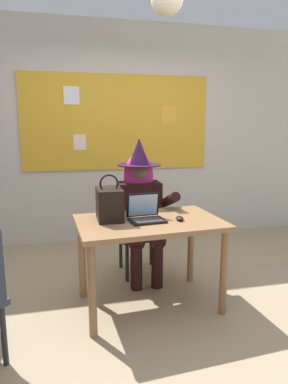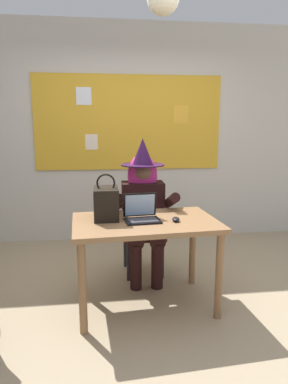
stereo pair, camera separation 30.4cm
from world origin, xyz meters
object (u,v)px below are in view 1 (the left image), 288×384
(desk_main, at_px, (149,232))
(handbag, at_px, (109,204))
(computer_mouse, at_px, (180,218))
(person_costumed, at_px, (140,201))
(chair_at_desk, at_px, (138,225))
(laptop, at_px, (146,214))

(desk_main, bearing_deg, handbag, 162.82)
(computer_mouse, relative_size, handbag, 0.28)
(person_costumed, xyz_separation_m, handbag, (-0.37, -0.51, 0.11))
(chair_at_desk, relative_size, computer_mouse, 8.50)
(chair_at_desk, xyz_separation_m, computer_mouse, (0.19, -0.79, 0.28))
(laptop, bearing_deg, chair_at_desk, 77.78)
(person_costumed, xyz_separation_m, computer_mouse, (0.18, -0.67, -0.01))
(person_costumed, bearing_deg, computer_mouse, 16.83)
(laptop, xyz_separation_m, handbag, (-0.28, 0.09, 0.09))
(person_costumed, distance_m, computer_mouse, 0.70)
(chair_at_desk, bearing_deg, computer_mouse, 11.55)
(desk_main, height_order, laptop, laptop)
(desk_main, height_order, handbag, handbag)
(computer_mouse, bearing_deg, desk_main, 175.36)
(chair_at_desk, bearing_deg, laptop, -8.37)
(desk_main, xyz_separation_m, laptop, (-0.03, 0.01, 0.15))
(handbag, bearing_deg, person_costumed, 54.18)
(person_costumed, distance_m, laptop, 0.61)
(laptop, relative_size, handbag, 0.80)
(computer_mouse, bearing_deg, handbag, 173.48)
(chair_at_desk, height_order, computer_mouse, chair_at_desk)
(chair_at_desk, distance_m, handbag, 0.83)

